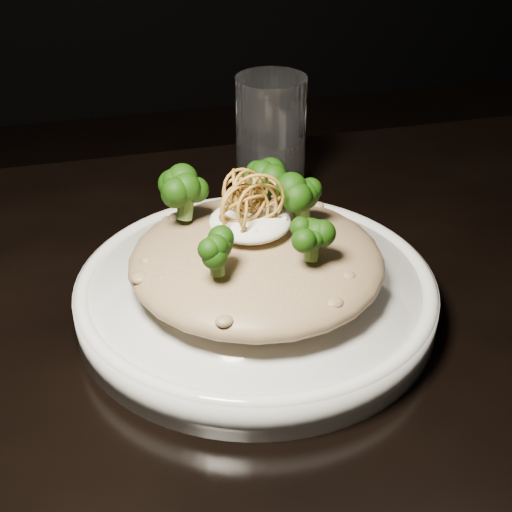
{
  "coord_description": "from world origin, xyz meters",
  "views": [
    {
      "loc": [
        -0.2,
        -0.42,
        1.12
      ],
      "look_at": [
        -0.07,
        0.05,
        0.81
      ],
      "focal_mm": 50.0,
      "sensor_mm": 36.0,
      "label": 1
    }
  ],
  "objects": [
    {
      "name": "table",
      "position": [
        0.0,
        0.0,
        0.67
      ],
      "size": [
        1.1,
        0.8,
        0.75
      ],
      "color": "black",
      "rests_on": "ground"
    },
    {
      "name": "plate",
      "position": [
        -0.07,
        0.05,
        0.77
      ],
      "size": [
        0.3,
        0.3,
        0.03
      ],
      "primitive_type": "cylinder",
      "color": "silver",
      "rests_on": "table"
    },
    {
      "name": "risotto",
      "position": [
        -0.07,
        0.05,
        0.8
      ],
      "size": [
        0.21,
        0.21,
        0.05
      ],
      "primitive_type": "ellipsoid",
      "color": "brown",
      "rests_on": "plate"
    },
    {
      "name": "broccoli",
      "position": [
        -0.08,
        0.05,
        0.85
      ],
      "size": [
        0.13,
        0.13,
        0.05
      ],
      "primitive_type": null,
      "color": "black",
      "rests_on": "risotto"
    },
    {
      "name": "cheese",
      "position": [
        -0.08,
        0.06,
        0.84
      ],
      "size": [
        0.07,
        0.07,
        0.02
      ],
      "primitive_type": "ellipsoid",
      "color": "white",
      "rests_on": "risotto"
    },
    {
      "name": "shallots",
      "position": [
        -0.08,
        0.05,
        0.86
      ],
      "size": [
        0.06,
        0.06,
        0.04
      ],
      "primitive_type": null,
      "color": "#8F5F1E",
      "rests_on": "cheese"
    },
    {
      "name": "drinking_glass",
      "position": [
        -0.0,
        0.26,
        0.82
      ],
      "size": [
        0.09,
        0.09,
        0.13
      ],
      "primitive_type": "cylinder",
      "rotation": [
        0.0,
        0.0,
        -0.25
      ],
      "color": "silver",
      "rests_on": "table"
    }
  ]
}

